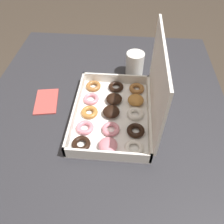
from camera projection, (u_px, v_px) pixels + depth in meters
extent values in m
plane|color=#42382D|center=(107.00, 189.00, 1.37)|extent=(8.00, 8.00, 0.00)
cube|color=#2D2D33|center=(104.00, 115.00, 0.85)|extent=(1.18, 0.97, 0.03)
cylinder|color=#2D2D33|center=(50.00, 87.00, 1.50)|extent=(0.06, 0.06, 0.68)
cylinder|color=#2D2D33|center=(179.00, 94.00, 1.45)|extent=(0.06, 0.06, 0.68)
cube|color=white|center=(112.00, 115.00, 0.83)|extent=(0.39, 0.28, 0.01)
cube|color=white|center=(76.00, 109.00, 0.81)|extent=(0.39, 0.01, 0.04)
cube|color=white|center=(149.00, 113.00, 0.80)|extent=(0.39, 0.01, 0.04)
cube|color=white|center=(116.00, 79.00, 0.93)|extent=(0.01, 0.28, 0.04)
cube|color=white|center=(107.00, 155.00, 0.68)|extent=(0.01, 0.28, 0.04)
cube|color=white|center=(158.00, 81.00, 0.69)|extent=(0.39, 0.01, 0.26)
torus|color=#9E6633|center=(93.00, 86.00, 0.92)|extent=(0.06, 0.06, 0.02)
torus|color=pink|center=(91.00, 99.00, 0.87)|extent=(0.06, 0.06, 0.02)
torus|color=#B77A38|center=(89.00, 112.00, 0.82)|extent=(0.06, 0.06, 0.02)
torus|color=pink|center=(85.00, 127.00, 0.77)|extent=(0.06, 0.06, 0.02)
torus|color=black|center=(81.00, 144.00, 0.72)|extent=(0.06, 0.06, 0.02)
torus|color=black|center=(116.00, 87.00, 0.92)|extent=(0.06, 0.06, 0.02)
ellipsoid|color=black|center=(114.00, 99.00, 0.86)|extent=(0.06, 0.06, 0.03)
ellipsoid|color=black|center=(111.00, 112.00, 0.81)|extent=(0.06, 0.06, 0.03)
torus|color=pink|center=(111.00, 129.00, 0.77)|extent=(0.06, 0.06, 0.02)
ellipsoid|color=pink|center=(108.00, 145.00, 0.71)|extent=(0.06, 0.06, 0.03)
torus|color=#9E6633|center=(137.00, 89.00, 0.91)|extent=(0.06, 0.06, 0.02)
ellipsoid|color=#B77A38|center=(136.00, 100.00, 0.85)|extent=(0.06, 0.06, 0.03)
torus|color=white|center=(135.00, 114.00, 0.81)|extent=(0.06, 0.06, 0.02)
torus|color=black|center=(136.00, 131.00, 0.76)|extent=(0.06, 0.06, 0.02)
torus|color=white|center=(134.00, 148.00, 0.72)|extent=(0.06, 0.06, 0.02)
cylinder|color=white|center=(135.00, 64.00, 0.96)|extent=(0.08, 0.08, 0.10)
cylinder|color=black|center=(136.00, 54.00, 0.93)|extent=(0.06, 0.06, 0.01)
cube|color=#CC4C47|center=(46.00, 101.00, 0.88)|extent=(0.15, 0.11, 0.01)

